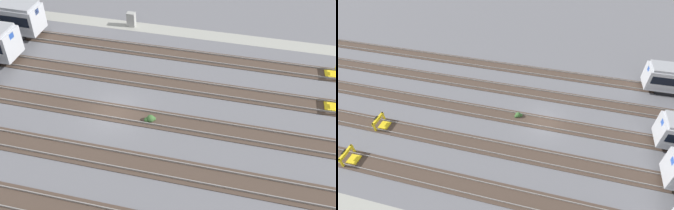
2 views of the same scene
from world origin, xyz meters
TOP-DOWN VIEW (x-y plane):
  - ground_plane at (0.00, 0.00)m, footprint 400.00×400.00m
  - service_walkway at (0.00, -14.30)m, footprint 54.00×2.00m
  - rail_track_nearest at (0.00, -9.86)m, footprint 90.00×2.23m
  - rail_track_near_inner at (0.00, -4.93)m, footprint 90.00×2.23m
  - rail_track_middle at (0.00, 0.00)m, footprint 90.00×2.24m
  - rail_track_far_inner at (0.00, 4.93)m, footprint 90.00×2.23m
  - rail_track_farthest at (0.00, 9.86)m, footprint 90.00×2.23m
  - bumper_stop_nearest_track at (-18.38, -9.85)m, footprint 1.37×2.01m
  - bumper_stop_near_inner_track at (-18.05, -4.93)m, footprint 1.36×2.00m
  - electrical_cabinet at (3.02, -14.36)m, footprint 0.90×0.73m
  - weed_clump at (-3.19, 0.28)m, footprint 0.92×0.70m

SIDE VIEW (x-z plane):
  - ground_plane at x=0.00m, z-range 0.00..0.00m
  - service_walkway at x=0.00m, z-range 0.00..0.01m
  - rail_track_nearest at x=0.00m, z-range -0.06..0.15m
  - rail_track_near_inner at x=0.00m, z-range -0.06..0.15m
  - rail_track_middle at x=0.00m, z-range -0.06..0.15m
  - rail_track_far_inner at x=0.00m, z-range -0.06..0.15m
  - rail_track_farthest at x=0.00m, z-range -0.06..0.15m
  - weed_clump at x=-3.19m, z-range -0.08..0.56m
  - bumper_stop_nearest_track at x=-18.38m, z-range -0.10..1.12m
  - bumper_stop_near_inner_track at x=-18.05m, z-range -0.10..1.12m
  - electrical_cabinet at x=3.02m, z-range 0.00..1.60m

